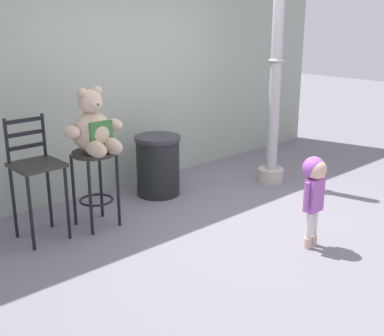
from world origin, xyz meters
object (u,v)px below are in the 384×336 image
at_px(bar_stool_with_teddy, 95,172).
at_px(teddy_bear, 94,129).
at_px(lamppost, 274,102).
at_px(bar_chair_empty, 36,170).
at_px(child_walking, 314,183).
at_px(trash_bin, 158,165).

height_order(bar_stool_with_teddy, teddy_bear, teddy_bear).
height_order(lamppost, bar_chair_empty, lamppost).
xyz_separation_m(bar_stool_with_teddy, teddy_bear, (0.00, -0.03, 0.45)).
xyz_separation_m(child_walking, trash_bin, (-0.15, 2.08, -0.27)).
distance_m(child_walking, lamppost, 1.93).
bearing_deg(bar_chair_empty, bar_stool_with_teddy, -12.66).
distance_m(teddy_bear, child_walking, 2.15).
bearing_deg(child_walking, lamppost, 59.83).
height_order(teddy_bear, trash_bin, teddy_bear).
relative_size(bar_stool_with_teddy, child_walking, 0.91).
height_order(child_walking, lamppost, lamppost).
bearing_deg(teddy_bear, trash_bin, 17.69).
xyz_separation_m(bar_stool_with_teddy, trash_bin, (1.05, 0.30, -0.21)).
relative_size(teddy_bear, lamppost, 0.24).
bearing_deg(bar_stool_with_teddy, child_walking, -55.77).
bearing_deg(lamppost, bar_chair_empty, 171.35).
height_order(teddy_bear, lamppost, lamppost).
bearing_deg(child_walking, bar_chair_empty, 142.72).
bearing_deg(bar_chair_empty, lamppost, -8.65).
xyz_separation_m(teddy_bear, trash_bin, (1.05, 0.34, -0.66)).
distance_m(bar_stool_with_teddy, trash_bin, 1.12).
bearing_deg(trash_bin, child_walking, -85.77).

